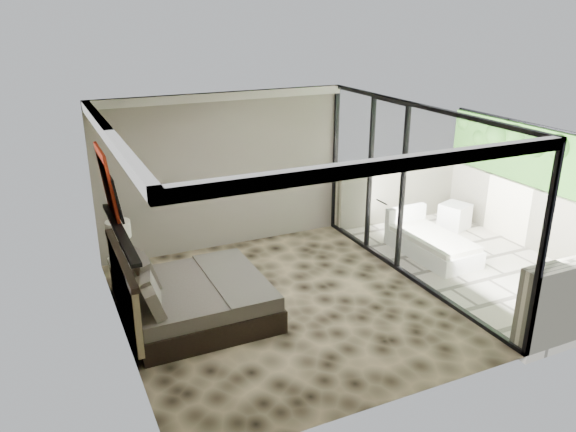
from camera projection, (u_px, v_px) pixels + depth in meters
name	position (u px, v px, depth m)	size (l,w,h in m)	color
floor	(282.00, 305.00, 8.30)	(5.00, 5.00, 0.00)	black
ceiling	(282.00, 117.00, 7.33)	(4.50, 5.00, 0.02)	silver
back_wall	(224.00, 172.00, 9.93)	(4.50, 0.02, 2.80)	gray
left_wall	(117.00, 243.00, 6.93)	(0.02, 5.00, 2.80)	gray
glass_wall	(414.00, 195.00, 8.70)	(0.08, 5.00, 2.80)	white
terrace_slab	(478.00, 263.00, 9.80)	(3.00, 5.00, 0.12)	beige
parapet_far	(539.00, 219.00, 10.13)	(0.30, 5.00, 1.10)	beige
foliage_hedge	(549.00, 160.00, 9.74)	(0.36, 4.60, 1.10)	#2C6820
picture_ledge	(120.00, 232.00, 7.00)	(0.12, 2.20, 0.05)	black
bed	(191.00, 298.00, 7.81)	(1.98, 1.92, 1.09)	black
nightstand	(127.00, 278.00, 8.61)	(0.47, 0.47, 0.47)	black
table_lamp	(119.00, 236.00, 8.32)	(0.36, 0.36, 0.66)	black
abstract_canvas	(107.00, 181.00, 7.40)	(0.04, 0.90, 0.90)	#9D100D
framed_print	(115.00, 197.00, 7.26)	(0.03, 0.50, 0.60)	black
ottoman	(455.00, 216.00, 11.14)	(0.49, 0.49, 0.49)	silver
lounger	(430.00, 243.00, 9.94)	(0.89, 1.73, 0.67)	white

